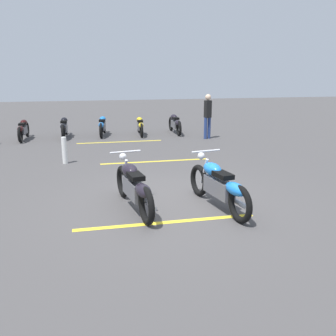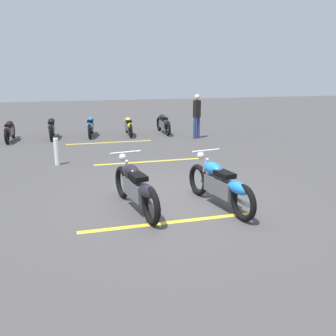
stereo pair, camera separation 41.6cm
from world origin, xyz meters
name	(u,v)px [view 2 (the right image)]	position (x,y,z in m)	size (l,w,h in m)	color
ground_plane	(171,201)	(0.00, 0.00, 0.00)	(60.00, 60.00, 0.00)	#474444
motorcycle_bright_foreground	(221,185)	(-0.62, -0.80, 0.46)	(2.22, 0.68, 1.04)	black
motorcycle_dark_foreground	(136,187)	(-0.31, 0.78, 0.46)	(2.22, 0.67, 1.04)	black
motorcycle_row_far_left	(164,123)	(8.39, -2.34, 0.44)	(2.13, 0.29, 0.80)	black
motorcycle_row_left	(129,126)	(8.31, -0.79, 0.40)	(1.95, 0.32, 0.73)	black
motorcycle_row_center	(91,126)	(8.57, 0.76, 0.42)	(2.05, 0.45, 0.78)	black
motorcycle_row_right	(52,128)	(8.47, 2.30, 0.43)	(2.09, 0.30, 0.79)	black
motorcycle_row_far_right	(9,131)	(8.30, 3.84, 0.41)	(2.02, 0.30, 0.76)	black
bystander_secondary	(197,114)	(6.81, -3.25, 0.98)	(0.25, 0.29, 1.75)	navy
bollard_post	(57,152)	(3.86, 2.16, 0.39)	(0.14, 0.14, 0.77)	white
parking_stripe_near	(171,222)	(-1.04, 0.33, 0.00)	(3.20, 0.12, 0.01)	yellow
parking_stripe_mid	(149,162)	(3.46, -0.41, 0.00)	(3.20, 0.12, 0.01)	yellow
parking_stripe_far	(110,142)	(6.91, 0.23, 0.00)	(3.20, 0.12, 0.01)	yellow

